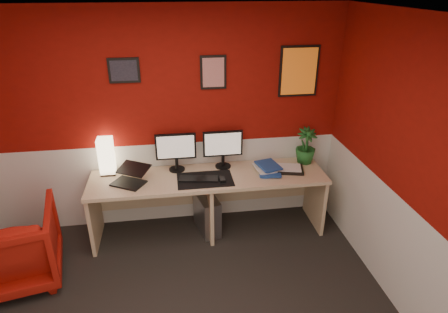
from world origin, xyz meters
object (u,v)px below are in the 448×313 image
shoji_lamp (107,157)px  zen_tray (287,169)px  desk (209,204)px  laptop (128,175)px  monitor_right (223,144)px  pc_tower (207,213)px  potted_plant (306,146)px  armchair (12,247)px  monitor_left (176,147)px

shoji_lamp → zen_tray: size_ratio=1.14×
desk → zen_tray: 0.98m
shoji_lamp → laptop: shoji_lamp is taller
desk → laptop: laptop is taller
laptop → zen_tray: laptop is taller
desk → monitor_right: (0.19, 0.20, 0.66)m
shoji_lamp → pc_tower: 1.30m
potted_plant → armchair: (-3.12, -0.69, -0.56)m
potted_plant → pc_tower: size_ratio=0.94×
monitor_right → potted_plant: (0.97, -0.02, -0.08)m
laptop → monitor_left: (0.52, 0.26, 0.18)m
desk → monitor_left: bearing=149.5°
shoji_lamp → monitor_right: 1.29m
desk → potted_plant: bearing=8.8°
shoji_lamp → pc_tower: size_ratio=0.89×
monitor_right → potted_plant: 0.98m
zen_tray → armchair: size_ratio=0.42×
desk → monitor_left: size_ratio=4.48×
laptop → potted_plant: potted_plant is taller
pc_tower → armchair: armchair is taller
desk → zen_tray: size_ratio=7.43×
laptop → zen_tray: 1.77m
monitor_right → desk: bearing=-133.3°
shoji_lamp → zen_tray: (2.00, -0.22, -0.18)m
desk → pc_tower: desk is taller
zen_tray → shoji_lamp: bearing=173.7°
desk → monitor_right: monitor_right is taller
shoji_lamp → monitor_right: size_ratio=0.69×
zen_tray → pc_tower: (-0.93, 0.02, -0.52)m
pc_tower → shoji_lamp: bearing=156.5°
zen_tray → armchair: same height
laptop → monitor_right: size_ratio=0.57×
shoji_lamp → monitor_left: monitor_left is taller
zen_tray → armchair: 2.93m
monitor_left → potted_plant: size_ratio=1.37×
shoji_lamp → monitor_left: (0.76, -0.03, 0.09)m
laptop → zen_tray: (1.76, 0.06, -0.09)m
desk → monitor_right: 0.71m
monitor_left → zen_tray: 1.29m
zen_tray → monitor_right: bearing=164.5°
monitor_right → pc_tower: size_ratio=1.29×
shoji_lamp → monitor_left: bearing=-2.2°
armchair → laptop: bearing=-169.9°
potted_plant → pc_tower: 1.40m
laptop → monitor_right: 1.10m
shoji_lamp → armchair: bearing=-139.5°
laptop → monitor_left: size_ratio=0.57×
potted_plant → pc_tower: potted_plant is taller
pc_tower → monitor_right: bearing=27.2°
potted_plant → armchair: size_ratio=0.51×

